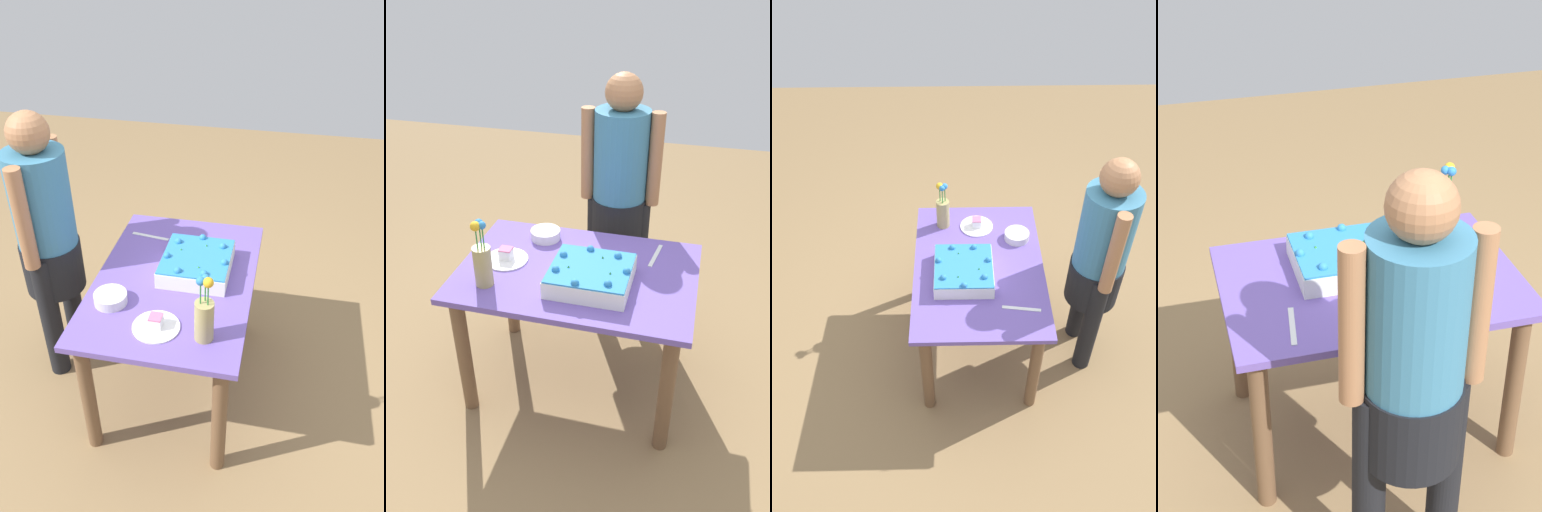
{
  "view_description": "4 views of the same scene",
  "coord_description": "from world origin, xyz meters",
  "views": [
    {
      "loc": [
        -1.89,
        -0.47,
        2.22
      ],
      "look_at": [
        0.08,
        -0.07,
        0.81
      ],
      "focal_mm": 35.0,
      "sensor_mm": 36.0,
      "label": 1
    },
    {
      "loc": [
        0.5,
        -1.9,
        2.03
      ],
      "look_at": [
        0.03,
        -0.09,
        0.86
      ],
      "focal_mm": 35.0,
      "sensor_mm": 36.0,
      "label": 2
    },
    {
      "loc": [
        2.11,
        -0.13,
        2.81
      ],
      "look_at": [
        0.06,
        -0.09,
        0.86
      ],
      "focal_mm": 35.0,
      "sensor_mm": 36.0,
      "label": 3
    },
    {
      "loc": [
        0.71,
        2.36,
        2.34
      ],
      "look_at": [
        0.09,
        0.03,
        0.85
      ],
      "focal_mm": 55.0,
      "sensor_mm": 36.0,
      "label": 4
    }
  ],
  "objects": [
    {
      "name": "person_standing",
      "position": [
        0.07,
        0.68,
        0.85
      ],
      "size": [
        0.45,
        0.31,
        1.49
      ],
      "rotation": [
        0.0,
        0.0,
        -1.57
      ],
      "color": "black",
      "rests_on": "ground_plane"
    },
    {
      "name": "fruit_bowl",
      "position": [
        -0.24,
        0.25,
        0.75
      ],
      "size": [
        0.15,
        0.15,
        0.05
      ],
      "primitive_type": "cylinder",
      "color": "silver",
      "rests_on": "dining_table"
    },
    {
      "name": "cake_knife",
      "position": [
        0.34,
        0.22,
        0.72
      ],
      "size": [
        0.05,
        0.21,
        0.0
      ],
      "primitive_type": "cube",
      "rotation": [
        0.0,
        0.0,
        4.57
      ],
      "color": "silver",
      "rests_on": "dining_table"
    },
    {
      "name": "dining_table",
      "position": [
        0.0,
        0.0,
        0.58
      ],
      "size": [
        1.12,
        0.77,
        0.72
      ],
      "color": "#6850AA",
      "rests_on": "ground_plane"
    },
    {
      "name": "serving_plate_with_slice",
      "position": [
        -0.36,
        0.0,
        0.74
      ],
      "size": [
        0.21,
        0.21,
        0.07
      ],
      "color": "white",
      "rests_on": "dining_table"
    },
    {
      "name": "ground_plane",
      "position": [
        0.0,
        0.0,
        0.0
      ],
      "size": [
        8.0,
        8.0,
        0.0
      ],
      "primitive_type": "plane",
      "color": "olive"
    },
    {
      "name": "flower_vase",
      "position": [
        -0.38,
        -0.21,
        0.84
      ],
      "size": [
        0.08,
        0.08,
        0.33
      ],
      "color": "tan",
      "rests_on": "dining_table"
    },
    {
      "name": "sheet_cake",
      "position": [
        0.09,
        -0.09,
        0.77
      ],
      "size": [
        0.37,
        0.34,
        0.11
      ],
      "color": "white",
      "rests_on": "dining_table"
    }
  ]
}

